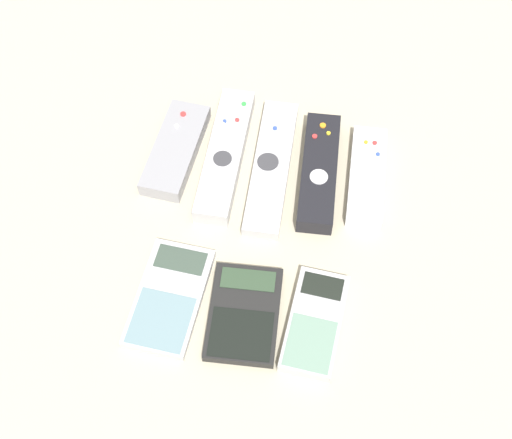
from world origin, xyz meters
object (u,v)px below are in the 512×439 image
remote_3 (319,172)px  remote_1 (225,155)px  calculator_2 (315,323)px  remote_0 (176,150)px  remote_2 (271,167)px  remote_4 (367,176)px  calculator_0 (170,297)px  calculator_1 (244,314)px

remote_3 → remote_1: bearing=174.2°
calculator_2 → remote_0: bearing=139.1°
remote_1 → remote_2: size_ratio=0.97×
remote_1 → calculator_2: size_ratio=1.57×
remote_1 → remote_3: bearing=-3.1°
remote_4 → calculator_2: 0.22m
calculator_0 → remote_1: bearing=86.5°
calculator_1 → calculator_0: bearing=172.7°
calculator_0 → calculator_2: bearing=2.0°
remote_1 → calculator_0: bearing=-97.3°
remote_3 → calculator_0: 0.26m
remote_2 → calculator_2: same height
remote_2 → remote_4: 0.13m
remote_4 → calculator_0: size_ratio=1.03×
remote_0 → remote_2: 0.13m
remote_2 → remote_4: remote_4 is taller
remote_3 → calculator_1: remote_3 is taller
remote_4 → calculator_1: remote_4 is taller
remote_2 → remote_4: size_ratio=1.41×
remote_2 → remote_4: bearing=1.3°
remote_0 → calculator_2: remote_0 is taller
remote_1 → calculator_0: (-0.03, -0.22, -0.01)m
remote_0 → remote_1: 0.07m
remote_2 → remote_1: bearing=173.7°
remote_2 → calculator_1: (0.00, -0.22, -0.00)m
remote_1 → calculator_1: remote_1 is taller
remote_1 → calculator_0: remote_1 is taller
calculator_1 → remote_0: bearing=118.0°
remote_1 → remote_2: remote_1 is taller
remote_1 → calculator_1: 0.23m
remote_3 → calculator_2: (0.02, -0.21, -0.00)m
remote_3 → calculator_0: (-0.15, -0.21, -0.01)m
remote_0 → remote_3: remote_3 is taller
remote_1 → remote_2: bearing=-5.3°
remote_4 → calculator_2: bearing=-102.5°
remote_0 → calculator_1: size_ratio=1.21×
remote_0 → remote_4: 0.26m
remote_3 → remote_0: bearing=175.6°
remote_4 → remote_3: bearing=-176.1°
calculator_0 → calculator_2: 0.18m
remote_3 → remote_2: bearing=176.4°
remote_3 → calculator_2: bearing=-87.1°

